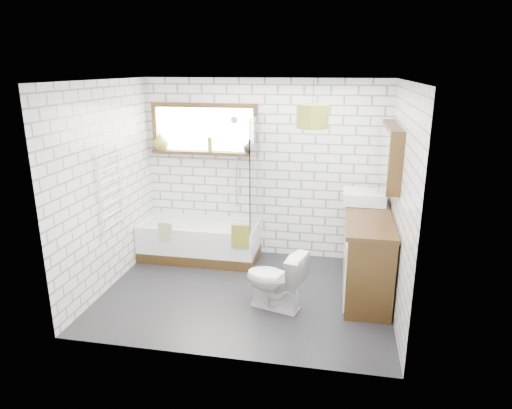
% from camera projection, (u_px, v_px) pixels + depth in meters
% --- Properties ---
extents(floor, '(3.40, 2.60, 0.01)m').
position_uv_depth(floor, '(246.00, 293.00, 5.55)').
color(floor, black).
rests_on(floor, ground).
extents(ceiling, '(3.40, 2.60, 0.01)m').
position_uv_depth(ceiling, '(244.00, 80.00, 4.82)').
color(ceiling, white).
rests_on(ceiling, ground).
extents(wall_back, '(3.40, 0.01, 2.50)m').
position_uv_depth(wall_back, '(264.00, 170.00, 6.41)').
color(wall_back, white).
rests_on(wall_back, ground).
extents(wall_front, '(3.40, 0.01, 2.50)m').
position_uv_depth(wall_front, '(213.00, 234.00, 3.96)').
color(wall_front, white).
rests_on(wall_front, ground).
extents(wall_left, '(0.01, 2.60, 2.50)m').
position_uv_depth(wall_left, '(107.00, 187.00, 5.49)').
color(wall_left, white).
rests_on(wall_left, ground).
extents(wall_right, '(0.01, 2.60, 2.50)m').
position_uv_depth(wall_right, '(400.00, 202.00, 4.88)').
color(wall_right, white).
rests_on(wall_right, ground).
extents(window, '(1.52, 0.16, 0.68)m').
position_uv_depth(window, '(204.00, 129.00, 6.36)').
color(window, black).
rests_on(window, wall_back).
extents(towel_radiator, '(0.06, 0.52, 1.00)m').
position_uv_depth(towel_radiator, '(111.00, 191.00, 5.50)').
color(towel_radiator, white).
rests_on(towel_radiator, wall_left).
extents(mirror_cabinet, '(0.16, 1.20, 0.70)m').
position_uv_depth(mirror_cabinet, '(390.00, 155.00, 5.34)').
color(mirror_cabinet, black).
rests_on(mirror_cabinet, wall_right).
extents(shower_riser, '(0.02, 0.02, 1.30)m').
position_uv_depth(shower_riser, '(236.00, 162.00, 6.41)').
color(shower_riser, silver).
rests_on(shower_riser, wall_back).
extents(bathtub, '(1.65, 0.73, 0.53)m').
position_uv_depth(bathtub, '(200.00, 240.00, 6.50)').
color(bathtub, white).
rests_on(bathtub, floor).
extents(shower_screen, '(0.02, 0.72, 1.50)m').
position_uv_depth(shower_screen, '(255.00, 173.00, 6.07)').
color(shower_screen, white).
rests_on(shower_screen, bathtub).
extents(towel_green, '(0.23, 0.06, 0.31)m').
position_uv_depth(towel_green, '(240.00, 236.00, 5.97)').
color(towel_green, olive).
rests_on(towel_green, bathtub).
extents(towel_beige, '(0.18, 0.05, 0.24)m').
position_uv_depth(towel_beige, '(165.00, 231.00, 6.16)').
color(towel_beige, tan).
rests_on(towel_beige, bathtub).
extents(vanity, '(0.55, 1.70, 0.97)m').
position_uv_depth(vanity, '(367.00, 251.00, 5.55)').
color(vanity, black).
rests_on(vanity, floor).
extents(basin, '(0.52, 0.46, 0.15)m').
position_uv_depth(basin, '(364.00, 197.00, 5.81)').
color(basin, white).
rests_on(basin, vanity).
extents(tap, '(0.03, 0.03, 0.17)m').
position_uv_depth(tap, '(377.00, 193.00, 5.77)').
color(tap, silver).
rests_on(tap, vanity).
extents(toilet, '(0.57, 0.77, 0.70)m').
position_uv_depth(toilet, '(275.00, 279.00, 5.12)').
color(toilet, white).
rests_on(toilet, floor).
extents(vase_olive, '(0.24, 0.24, 0.24)m').
position_uv_depth(vase_olive, '(160.00, 143.00, 6.51)').
color(vase_olive, olive).
rests_on(vase_olive, window).
extents(vase_dark, '(0.19, 0.19, 0.18)m').
position_uv_depth(vase_dark, '(249.00, 148.00, 6.28)').
color(vase_dark, black).
rests_on(vase_dark, window).
extents(bottle, '(0.08, 0.08, 0.20)m').
position_uv_depth(bottle, '(210.00, 146.00, 6.38)').
color(bottle, olive).
rests_on(bottle, window).
extents(pendant, '(0.37, 0.37, 0.27)m').
position_uv_depth(pendant, '(312.00, 116.00, 5.18)').
color(pendant, olive).
rests_on(pendant, ceiling).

